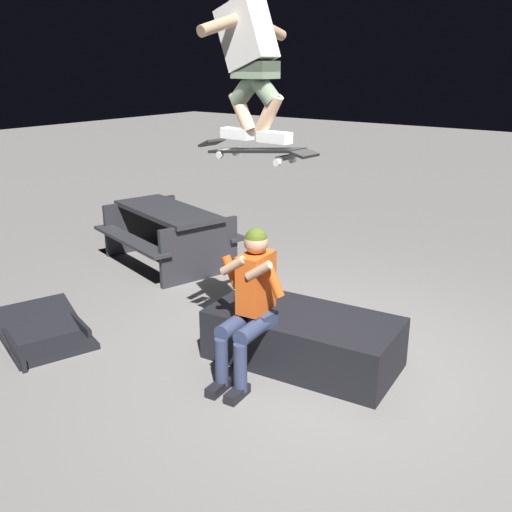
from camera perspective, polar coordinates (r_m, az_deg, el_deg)
The scene contains 7 objects.
ground_plane at distance 5.36m, azimuth 6.59°, elevation -10.18°, with size 40.00×40.00×0.00m, color slate.
ledge_box_main at distance 5.23m, azimuth 4.61°, elevation -8.05°, with size 1.66×0.82×0.46m, color black.
person_sitting_on_ledge at distance 4.78m, azimuth -0.64°, elevation -4.28°, with size 0.60×0.77×1.29m.
skateboard at distance 4.37m, azimuth -0.07°, elevation 10.30°, with size 1.03×0.26×0.13m.
skater_airborne at distance 4.37m, azimuth -0.68°, elevation 19.33°, with size 0.63×0.89×1.12m.
kicker_ramp at distance 6.06m, azimuth -20.09°, elevation -7.19°, with size 1.23×1.03×0.31m.
picnic_table_back at distance 7.74m, azimuth -8.65°, elevation 2.83°, with size 1.99×1.74×0.75m.
Camera 1 is at (-2.32, 4.10, 2.56)m, focal length 40.73 mm.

